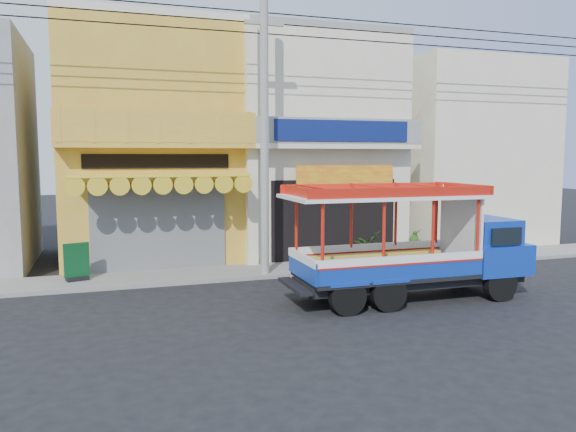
# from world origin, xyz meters

# --- Properties ---
(ground) EXTENTS (90.00, 90.00, 0.00)m
(ground) POSITION_xyz_m (0.00, 0.00, 0.00)
(ground) COLOR black
(ground) RESTS_ON ground
(sidewalk) EXTENTS (30.00, 2.00, 0.12)m
(sidewalk) POSITION_xyz_m (0.00, 4.00, 0.06)
(sidewalk) COLOR slate
(sidewalk) RESTS_ON ground
(shophouse_left) EXTENTS (6.00, 7.50, 8.24)m
(shophouse_left) POSITION_xyz_m (-4.00, 7.96, 4.11)
(shophouse_left) COLOR gold
(shophouse_left) RESTS_ON ground
(shophouse_right) EXTENTS (6.00, 6.75, 8.24)m
(shophouse_right) POSITION_xyz_m (2.00, 7.96, 4.11)
(shophouse_right) COLOR beige
(shophouse_right) RESTS_ON ground
(party_pilaster) EXTENTS (0.35, 0.30, 8.00)m
(party_pilaster) POSITION_xyz_m (-1.00, 4.85, 4.00)
(party_pilaster) COLOR beige
(party_pilaster) RESTS_ON ground
(filler_building_right) EXTENTS (6.00, 6.00, 7.60)m
(filler_building_right) POSITION_xyz_m (9.00, 8.00, 3.80)
(filler_building_right) COLOR beige
(filler_building_right) RESTS_ON ground
(utility_pole) EXTENTS (28.00, 0.26, 9.00)m
(utility_pole) POSITION_xyz_m (-0.85, 3.30, 5.03)
(utility_pole) COLOR gray
(utility_pole) RESTS_ON ground
(songthaew_truck) EXTENTS (6.42, 2.22, 2.99)m
(songthaew_truck) POSITION_xyz_m (2.28, -0.46, 1.44)
(songthaew_truck) COLOR black
(songthaew_truck) RESTS_ON ground
(green_sign) EXTENTS (0.71, 0.49, 1.10)m
(green_sign) POSITION_xyz_m (-6.45, 4.07, 0.58)
(green_sign) COLOR black
(green_sign) RESTS_ON sidewalk
(potted_plant_a) EXTENTS (1.21, 1.19, 1.02)m
(potted_plant_a) POSITION_xyz_m (2.92, 4.28, 0.63)
(potted_plant_a) COLOR #285016
(potted_plant_a) RESTS_ON sidewalk
(potted_plant_b) EXTENTS (0.62, 0.62, 0.88)m
(potted_plant_b) POSITION_xyz_m (4.47, 3.67, 0.56)
(potted_plant_b) COLOR #285016
(potted_plant_b) RESTS_ON sidewalk
(potted_plant_c) EXTENTS (0.79, 0.79, 1.03)m
(potted_plant_c) POSITION_xyz_m (4.87, 4.28, 0.63)
(potted_plant_c) COLOR #285016
(potted_plant_c) RESTS_ON sidewalk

